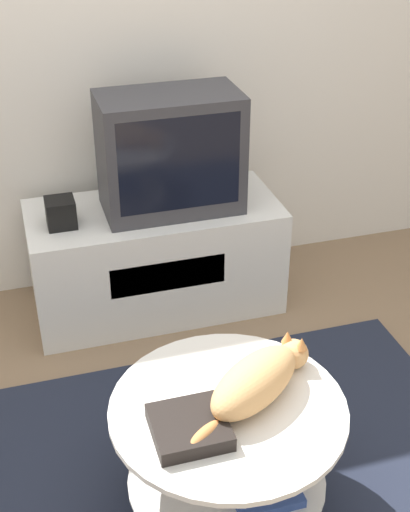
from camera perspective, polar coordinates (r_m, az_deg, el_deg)
The scene contains 8 objects.
ground_plane at distance 2.43m, azimuth -0.73°, elevation -18.65°, with size 12.00×12.00×0.00m, color #7F664C.
rug at distance 2.43m, azimuth -0.73°, elevation -18.50°, with size 2.04×1.37×0.02m.
tv_stand at distance 3.13m, azimuth -3.99°, elevation -0.10°, with size 1.07×0.48×0.48m.
tv at distance 2.91m, azimuth -2.79°, elevation 8.23°, with size 0.57×0.31×0.49m.
speaker at distance 2.90m, azimuth -11.46°, elevation 3.41°, with size 0.12×0.12×0.12m.
coffee_table at distance 2.19m, azimuth 1.91°, elevation -14.87°, with size 0.69×0.69×0.42m.
dvd_box at distance 1.99m, azimuth -1.26°, elevation -13.52°, with size 0.20×0.20×0.05m.
cat at distance 2.07m, azimuth 4.22°, elevation -9.88°, with size 0.47×0.34×0.14m.
Camera 1 is at (-0.42, -1.52, 1.85)m, focal length 50.00 mm.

